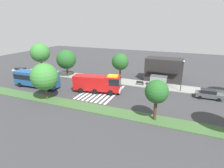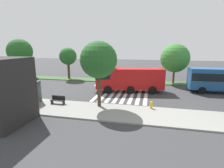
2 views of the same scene
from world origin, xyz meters
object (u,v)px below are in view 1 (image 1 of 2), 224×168
object	(u,v)px
bus_stop_shelter	(158,79)
median_tree_far_west	(44,77)
sidewalk_tree_west	(66,59)
sidewalk_tree_center	(120,62)
transit_bus	(36,78)
median_tree_west	(157,92)
parked_car_west	(21,70)
street_lamp	(182,73)
parked_car_mid	(209,94)
bench_near_shelter	(140,83)
sidewalk_tree_far_west	(40,53)
fire_hydrant	(98,79)
fire_truck	(99,83)

from	to	relation	value
bus_stop_shelter	median_tree_far_west	xyz separation A→B (m)	(-17.85, -14.51, 2.55)
sidewalk_tree_west	median_tree_far_west	xyz separation A→B (m)	(5.54, -14.25, -0.09)
median_tree_far_west	sidewalk_tree_center	bearing A→B (deg)	57.39
transit_bus	median_tree_west	distance (m)	26.97
parked_car_west	street_lamp	size ratio (longest dim) A/B	0.76
parked_car_mid	bus_stop_shelter	distance (m)	10.11
parked_car_west	bench_near_shelter	size ratio (longest dim) A/B	3.04
bench_near_shelter	sidewalk_tree_center	size ratio (longest dim) A/B	0.23
parked_car_mid	sidewalk_tree_west	size ratio (longest dim) A/B	0.69
bus_stop_shelter	median_tree_west	xyz separation A→B (m)	(1.83, -14.51, 2.56)
bench_near_shelter	median_tree_west	distance (m)	16.13
street_lamp	parked_car_west	bearing A→B (deg)	-177.54
street_lamp	sidewalk_tree_west	size ratio (longest dim) A/B	0.93
sidewalk_tree_far_west	median_tree_west	bearing A→B (deg)	-23.00
street_lamp	fire_hydrant	size ratio (longest dim) A/B	9.10
street_lamp	sidewalk_tree_far_west	size ratio (longest dim) A/B	0.78
street_lamp	sidewalk_tree_far_west	world-z (taller)	sidewalk_tree_far_west
parked_car_mid	bench_near_shelter	size ratio (longest dim) A/B	2.96
parked_car_mid	sidewalk_tree_far_west	bearing A→B (deg)	175.57
bench_near_shelter	sidewalk_tree_far_west	size ratio (longest dim) A/B	0.20
parked_car_west	parked_car_mid	bearing A→B (deg)	-3.11
bus_stop_shelter	median_tree_far_west	size ratio (longest dim) A/B	0.52
parked_car_west	bench_near_shelter	xyz separation A→B (m)	(33.28, 2.49, -0.24)
transit_bus	median_tree_far_west	world-z (taller)	median_tree_far_west
sidewalk_tree_far_west	median_tree_west	world-z (taller)	sidewalk_tree_far_west
transit_bus	street_lamp	distance (m)	30.73
fire_truck	sidewalk_tree_center	distance (m)	8.02
parked_car_west	street_lamp	distance (m)	42.11
sidewalk_tree_far_west	parked_car_west	bearing A→B (deg)	-158.31
parked_car_mid	bus_stop_shelter	world-z (taller)	bus_stop_shelter
bench_near_shelter	sidewalk_tree_far_west	xyz separation A→B (m)	(-27.74, -0.29, 5.12)
sidewalk_tree_west	street_lamp	bearing A→B (deg)	-0.82
parked_car_mid	bench_near_shelter	distance (m)	13.99
sidewalk_tree_center	fire_truck	bearing A→B (deg)	-105.10
fire_truck	parked_car_west	size ratio (longest dim) A/B	2.05
bus_stop_shelter	sidewalk_tree_west	bearing A→B (deg)	-179.37
bus_stop_shelter	median_tree_west	size ratio (longest dim) A/B	0.58
bench_near_shelter	sidewalk_tree_west	bearing A→B (deg)	-179.15
street_lamp	bench_near_shelter	bearing A→B (deg)	175.47
sidewalk_tree_center	parked_car_west	bearing A→B (deg)	-175.59
parked_car_west	median_tree_west	distance (m)	41.09
sidewalk_tree_west	median_tree_west	xyz separation A→B (m)	(25.22, -14.25, -0.08)
median_tree_west	fire_hydrant	bearing A→B (deg)	139.37
bus_stop_shelter	street_lamp	world-z (taller)	street_lamp
fire_truck	fire_hydrant	bearing A→B (deg)	107.47
fire_truck	bench_near_shelter	world-z (taller)	fire_truck
sidewalk_tree_west	bench_near_shelter	bearing A→B (deg)	0.85
street_lamp	median_tree_west	xyz separation A→B (m)	(-2.85, -13.85, 0.56)
street_lamp	fire_truck	bearing A→B (deg)	-156.23
fire_truck	median_tree_west	distance (m)	14.57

